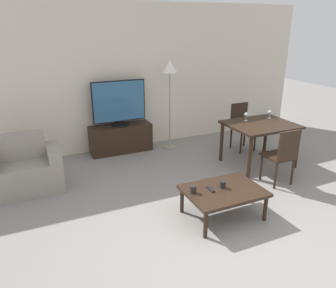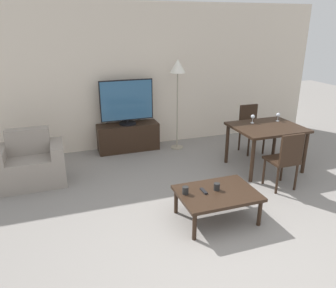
{
  "view_description": "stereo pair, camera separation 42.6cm",
  "coord_description": "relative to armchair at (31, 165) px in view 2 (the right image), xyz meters",
  "views": [
    {
      "loc": [
        -1.91,
        -2.29,
        2.32
      ],
      "look_at": [
        -0.04,
        1.83,
        0.65
      ],
      "focal_mm": 35.0,
      "sensor_mm": 36.0,
      "label": 1
    },
    {
      "loc": [
        -1.52,
        -2.44,
        2.32
      ],
      "look_at": [
        -0.04,
        1.83,
        0.65
      ],
      "focal_mm": 35.0,
      "sensor_mm": 36.0,
      "label": 2
    }
  ],
  "objects": [
    {
      "name": "wine_glass_left",
      "position": [
        4.04,
        -0.45,
        0.53
      ],
      "size": [
        0.07,
        0.07,
        0.15
      ],
      "color": "silver",
      "rests_on": "dining_table"
    },
    {
      "name": "wine_glass_center",
      "position": [
        3.56,
        -0.41,
        0.53
      ],
      "size": [
        0.07,
        0.07,
        0.15
      ],
      "color": "silver",
      "rests_on": "dining_table"
    },
    {
      "name": "wall_back",
      "position": [
        2.0,
        1.18,
        1.04
      ],
      "size": [
        7.64,
        0.06,
        2.7
      ],
      "color": "beige",
      "rests_on": "ground_plane"
    },
    {
      "name": "remote_primary",
      "position": [
        2.06,
        -1.73,
        0.08
      ],
      "size": [
        0.04,
        0.15,
        0.02
      ],
      "color": "black",
      "rests_on": "coffee_table"
    },
    {
      "name": "dining_chair_far",
      "position": [
        3.89,
        0.12,
        0.18
      ],
      "size": [
        0.4,
        0.4,
        0.89
      ],
      "color": "black",
      "rests_on": "ground_plane"
    },
    {
      "name": "cup_white_near",
      "position": [
        2.23,
        -1.74,
        0.11
      ],
      "size": [
        0.08,
        0.08,
        0.09
      ],
      "color": "black",
      "rests_on": "coffee_table"
    },
    {
      "name": "tv_stand",
      "position": [
        1.7,
        0.92,
        -0.05
      ],
      "size": [
        1.16,
        0.37,
        0.53
      ],
      "color": "black",
      "rests_on": "ground_plane"
    },
    {
      "name": "floor_lamp",
      "position": [
        2.63,
        0.72,
        1.15
      ],
      "size": [
        0.29,
        0.29,
        1.71
      ],
      "color": "gray",
      "rests_on": "ground_plane"
    },
    {
      "name": "coffee_table",
      "position": [
        2.22,
        -1.79,
        0.03
      ],
      "size": [
        0.97,
        0.71,
        0.38
      ],
      "color": "black",
      "rests_on": "ground_plane"
    },
    {
      "name": "armchair",
      "position": [
        0.0,
        0.0,
        0.0
      ],
      "size": [
        0.98,
        0.6,
        0.83
      ],
      "color": "gray",
      "rests_on": "ground_plane"
    },
    {
      "name": "tv",
      "position": [
        1.7,
        0.92,
        0.63
      ],
      "size": [
        0.99,
        0.32,
        0.84
      ],
      "color": "black",
      "rests_on": "tv_stand"
    },
    {
      "name": "dining_chair_near",
      "position": [
        3.5,
        -1.4,
        0.18
      ],
      "size": [
        0.4,
        0.4,
        0.89
      ],
      "color": "black",
      "rests_on": "ground_plane"
    },
    {
      "name": "cup_colored_far",
      "position": [
        1.83,
        -1.71,
        0.11
      ],
      "size": [
        0.08,
        0.08,
        0.09
      ],
      "color": "black",
      "rests_on": "coffee_table"
    },
    {
      "name": "ground_plane",
      "position": [
        2.0,
        -2.51,
        -0.31
      ],
      "size": [
        18.0,
        18.0,
        0.0
      ],
      "primitive_type": "plane",
      "color": "gray"
    },
    {
      "name": "dining_table",
      "position": [
        3.69,
        -0.64,
        0.33
      ],
      "size": [
        1.1,
        0.91,
        0.74
      ],
      "color": "black",
      "rests_on": "ground_plane"
    }
  ]
}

